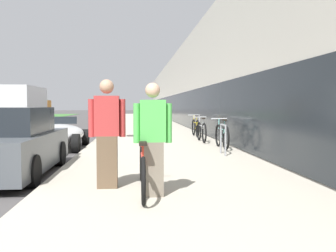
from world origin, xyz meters
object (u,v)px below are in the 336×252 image
object	(u,v)px
cruiser_bike_nearest	(222,136)
cruiser_bike_farthest	(195,127)
parked_sedan_curbside	(6,144)
bike_rack_hoop	(223,136)
cruiser_bike_middle	(202,131)
vintage_roadster_curbside	(56,135)
person_rider	(153,139)
moving_truck	(25,106)
tandem_bicycle	(142,169)
person_bystander	(107,134)

from	to	relation	value
cruiser_bike_nearest	cruiser_bike_farthest	xyz separation A→B (m)	(-0.12, 4.50, -0.00)
cruiser_bike_farthest	parked_sedan_curbside	xyz separation A→B (m)	(-5.33, -7.92, 0.14)
bike_rack_hoop	cruiser_bike_middle	bearing A→B (deg)	89.19
vintage_roadster_curbside	parked_sedan_curbside	bearing A→B (deg)	-90.60
person_rider	cruiser_bike_farthest	size ratio (longest dim) A/B	0.95
bike_rack_hoop	moving_truck	bearing A→B (deg)	120.87
person_rider	vintage_roadster_curbside	size ratio (longest dim) A/B	0.43
person_rider	cruiser_bike_middle	bearing A→B (deg)	74.99
tandem_bicycle	moving_truck	size ratio (longest dim) A/B	0.32
cruiser_bike_nearest	vintage_roadster_curbside	world-z (taller)	vintage_roadster_curbside
bike_rack_hoop	cruiser_bike_farthest	bearing A→B (deg)	88.07
cruiser_bike_nearest	vintage_roadster_curbside	xyz separation A→B (m)	(-5.40, 1.41, -0.05)
bike_rack_hoop	cruiser_bike_middle	distance (m)	3.67
cruiser_bike_farthest	bike_rack_hoop	bearing A→B (deg)	-91.93
tandem_bicycle	person_bystander	size ratio (longest dim) A/B	1.29
person_rider	vintage_roadster_curbside	xyz separation A→B (m)	(-2.94, 7.41, -0.51)
bike_rack_hoop	tandem_bicycle	bearing A→B (deg)	-118.51
bike_rack_hoop	vintage_roadster_curbside	size ratio (longest dim) A/B	0.22
person_bystander	cruiser_bike_nearest	world-z (taller)	person_bystander
person_bystander	cruiser_bike_farthest	xyz separation A→B (m)	(3.06, 9.88, -0.50)
tandem_bicycle	parked_sedan_curbside	xyz separation A→B (m)	(-2.84, 2.31, 0.17)
bike_rack_hoop	cruiser_bike_middle	xyz separation A→B (m)	(0.05, 3.67, -0.13)
person_bystander	bike_rack_hoop	world-z (taller)	person_bystander
bike_rack_hoop	person_bystander	bearing A→B (deg)	-126.45
tandem_bicycle	parked_sedan_curbside	world-z (taller)	parked_sedan_curbside
person_rider	parked_sedan_curbside	world-z (taller)	person_rider
vintage_roadster_curbside	person_rider	bearing A→B (deg)	-68.36
parked_sedan_curbside	cruiser_bike_farthest	bearing A→B (deg)	56.04
cruiser_bike_nearest	parked_sedan_curbside	xyz separation A→B (m)	(-5.45, -3.42, 0.14)
person_bystander	moving_truck	world-z (taller)	moving_truck
tandem_bicycle	cruiser_bike_farthest	world-z (taller)	cruiser_bike_farthest
person_bystander	vintage_roadster_curbside	xyz separation A→B (m)	(-2.22, 6.79, -0.55)
person_bystander	vintage_roadster_curbside	size ratio (longest dim) A/B	0.46
cruiser_bike_middle	bike_rack_hoop	bearing A→B (deg)	-90.81
person_bystander	bike_rack_hoop	bearing A→B (deg)	53.55
cruiser_bike_farthest	parked_sedan_curbside	bearing A→B (deg)	-123.96
cruiser_bike_farthest	tandem_bicycle	bearing A→B (deg)	-103.71
bike_rack_hoop	cruiser_bike_farthest	world-z (taller)	cruiser_bike_farthest
person_bystander	cruiser_bike_nearest	bearing A→B (deg)	59.41
person_bystander	cruiser_bike_nearest	distance (m)	6.27
person_bystander	person_rider	bearing A→B (deg)	-41.00
tandem_bicycle	vintage_roadster_curbside	xyz separation A→B (m)	(-2.79, 7.13, -0.02)
cruiser_bike_nearest	parked_sedan_curbside	bearing A→B (deg)	-147.92
person_rider	bike_rack_hoop	distance (m)	5.00
moving_truck	bike_rack_hoop	bearing A→B (deg)	-59.13
tandem_bicycle	moving_truck	bearing A→B (deg)	110.36
person_bystander	cruiser_bike_farthest	distance (m)	10.36
moving_truck	vintage_roadster_curbside	bearing A→B (deg)	-70.15
bike_rack_hoop	moving_truck	world-z (taller)	moving_truck
cruiser_bike_nearest	cruiser_bike_farthest	distance (m)	4.50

